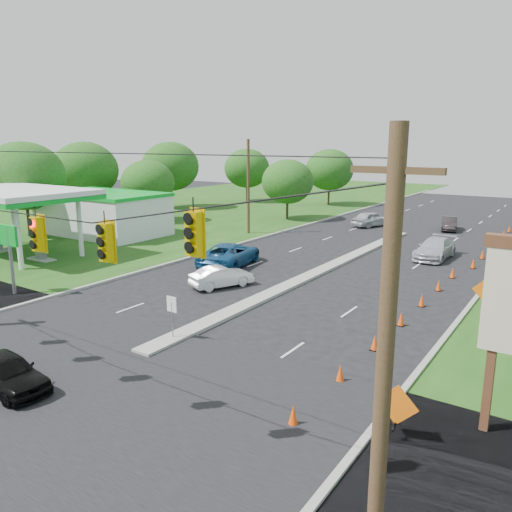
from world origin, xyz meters
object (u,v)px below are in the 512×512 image
Objects in this scene: black_sedan at (7,372)px; white_sedan at (222,277)px; gas_station at (90,210)px; blue_pickup at (230,254)px.

white_sedan is at bearing 9.40° from black_sedan.
blue_pickup is (17.38, -1.62, -1.73)m from gas_station.
white_sedan is 0.65× the size of blue_pickup.
black_sedan is at bearing 120.14° from white_sedan.
gas_station is 21.27m from white_sedan.
blue_pickup is at bearing 16.11° from black_sedan.
black_sedan is at bearing -43.70° from gas_station.
white_sedan is (20.24, -6.26, -1.93)m from gas_station.
gas_station is at bearing -16.98° from blue_pickup.
gas_station is at bearing 6.54° from white_sedan.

